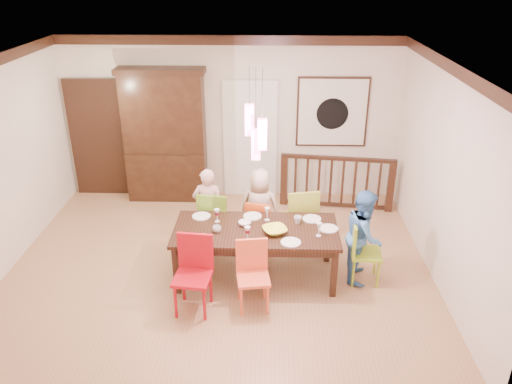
{
  "coord_description": "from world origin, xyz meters",
  "views": [
    {
      "loc": [
        0.69,
        -6.11,
        4.03
      ],
      "look_at": [
        0.52,
        0.1,
        1.14
      ],
      "focal_mm": 35.0,
      "sensor_mm": 36.0,
      "label": 1
    }
  ],
  "objects_px": {
    "chair_end_right": "(366,248)",
    "china_hutch": "(165,136)",
    "chair_far_left": "(216,215)",
    "person_end_right": "(364,235)",
    "person_far_mid": "(260,208)",
    "balustrade": "(337,181)",
    "person_far_left": "(208,208)",
    "dining_table": "(256,234)"
  },
  "relations": [
    {
      "from": "person_far_left",
      "to": "person_far_mid",
      "type": "xyz_separation_m",
      "value": [
        0.77,
        0.03,
        -0.01
      ]
    },
    {
      "from": "person_far_mid",
      "to": "person_end_right",
      "type": "relative_size",
      "value": 0.96
    },
    {
      "from": "chair_far_left",
      "to": "person_far_left",
      "type": "xyz_separation_m",
      "value": [
        -0.12,
        0.09,
        0.07
      ]
    },
    {
      "from": "chair_end_right",
      "to": "china_hutch",
      "type": "relative_size",
      "value": 0.37
    },
    {
      "from": "balustrade",
      "to": "dining_table",
      "type": "bearing_deg",
      "value": -114.5
    },
    {
      "from": "person_far_left",
      "to": "person_far_mid",
      "type": "distance_m",
      "value": 0.78
    },
    {
      "from": "chair_far_left",
      "to": "person_far_mid",
      "type": "height_order",
      "value": "person_far_mid"
    },
    {
      "from": "chair_far_left",
      "to": "china_hutch",
      "type": "bearing_deg",
      "value": -50.72
    },
    {
      "from": "china_hutch",
      "to": "person_end_right",
      "type": "relative_size",
      "value": 1.82
    },
    {
      "from": "chair_far_left",
      "to": "person_end_right",
      "type": "relative_size",
      "value": 0.75
    },
    {
      "from": "dining_table",
      "to": "person_far_left",
      "type": "distance_m",
      "value": 1.1
    },
    {
      "from": "chair_end_right",
      "to": "person_far_mid",
      "type": "height_order",
      "value": "person_far_mid"
    },
    {
      "from": "dining_table",
      "to": "person_far_mid",
      "type": "distance_m",
      "value": 0.85
    },
    {
      "from": "balustrade",
      "to": "person_end_right",
      "type": "height_order",
      "value": "person_end_right"
    },
    {
      "from": "chair_end_right",
      "to": "china_hutch",
      "type": "bearing_deg",
      "value": 54.98
    },
    {
      "from": "chair_far_left",
      "to": "person_far_mid",
      "type": "bearing_deg",
      "value": -160.91
    },
    {
      "from": "china_hutch",
      "to": "person_far_left",
      "type": "xyz_separation_m",
      "value": [
        0.94,
        -1.72,
        -0.56
      ]
    },
    {
      "from": "dining_table",
      "to": "chair_far_left",
      "type": "bearing_deg",
      "value": 130.78
    },
    {
      "from": "dining_table",
      "to": "balustrade",
      "type": "xyz_separation_m",
      "value": [
        1.36,
        2.19,
        -0.17
      ]
    },
    {
      "from": "person_far_left",
      "to": "china_hutch",
      "type": "bearing_deg",
      "value": -60.91
    },
    {
      "from": "dining_table",
      "to": "person_far_left",
      "type": "xyz_separation_m",
      "value": [
        -0.74,
        0.82,
        -0.03
      ]
    },
    {
      "from": "dining_table",
      "to": "chair_far_left",
      "type": "relative_size",
      "value": 2.26
    },
    {
      "from": "dining_table",
      "to": "person_far_left",
      "type": "bearing_deg",
      "value": 132.56
    },
    {
      "from": "chair_far_left",
      "to": "person_end_right",
      "type": "xyz_separation_m",
      "value": [
        2.08,
        -0.71,
        0.09
      ]
    },
    {
      "from": "china_hutch",
      "to": "person_far_left",
      "type": "bearing_deg",
      "value": -61.24
    },
    {
      "from": "dining_table",
      "to": "person_far_left",
      "type": "height_order",
      "value": "person_far_left"
    },
    {
      "from": "china_hutch",
      "to": "person_far_mid",
      "type": "bearing_deg",
      "value": -44.5
    },
    {
      "from": "chair_far_left",
      "to": "person_far_left",
      "type": "relative_size",
      "value": 0.77
    },
    {
      "from": "china_hutch",
      "to": "person_far_mid",
      "type": "distance_m",
      "value": 2.48
    },
    {
      "from": "balustrade",
      "to": "person_end_right",
      "type": "xyz_separation_m",
      "value": [
        0.1,
        -2.17,
        0.16
      ]
    },
    {
      "from": "chair_end_right",
      "to": "china_hutch",
      "type": "distance_m",
      "value": 4.17
    },
    {
      "from": "balustrade",
      "to": "person_end_right",
      "type": "distance_m",
      "value": 2.18
    },
    {
      "from": "chair_far_left",
      "to": "balustrade",
      "type": "relative_size",
      "value": 0.49
    },
    {
      "from": "chair_end_right",
      "to": "person_far_left",
      "type": "xyz_separation_m",
      "value": [
        -2.23,
        0.89,
        0.12
      ]
    },
    {
      "from": "chair_end_right",
      "to": "chair_far_left",
      "type": "bearing_deg",
      "value": 73.61
    },
    {
      "from": "china_hutch",
      "to": "person_end_right",
      "type": "bearing_deg",
      "value": -38.67
    },
    {
      "from": "china_hutch",
      "to": "person_far_mid",
      "type": "height_order",
      "value": "china_hutch"
    },
    {
      "from": "dining_table",
      "to": "person_far_left",
      "type": "relative_size",
      "value": 1.74
    },
    {
      "from": "chair_end_right",
      "to": "person_far_left",
      "type": "distance_m",
      "value": 2.41
    },
    {
      "from": "dining_table",
      "to": "chair_far_left",
      "type": "height_order",
      "value": "chair_far_left"
    },
    {
      "from": "dining_table",
      "to": "chair_end_right",
      "type": "xyz_separation_m",
      "value": [
        1.49,
        -0.07,
        -0.16
      ]
    },
    {
      "from": "person_far_left",
      "to": "dining_table",
      "type": "bearing_deg",
      "value": 132.53
    }
  ]
}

